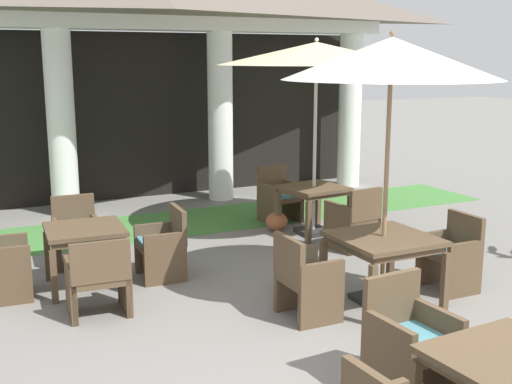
{
  "coord_description": "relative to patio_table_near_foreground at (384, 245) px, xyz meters",
  "views": [
    {
      "loc": [
        -3.21,
        -3.38,
        2.63
      ],
      "look_at": [
        0.1,
        3.43,
        1.05
      ],
      "focal_mm": 45.35,
      "sensor_mm": 36.0,
      "label": 1
    }
  ],
  "objects": [
    {
      "name": "patio_chair_far_back_south",
      "position": [
        0.88,
        1.83,
        -0.24
      ],
      "size": [
        0.62,
        0.64,
        0.89
      ],
      "rotation": [
        0.0,
        0.0,
        0.11
      ],
      "color": "brown",
      "rests_on": "ground"
    },
    {
      "name": "patio_chair_far_back_north",
      "position": [
        0.67,
        3.67,
        -0.26
      ],
      "size": [
        0.62,
        0.62,
        0.9
      ],
      "rotation": [
        0.0,
        0.0,
        -3.03
      ],
      "color": "brown",
      "rests_on": "ground"
    },
    {
      "name": "patio_table_far_back",
      "position": [
        0.77,
        2.75,
        -0.03
      ],
      "size": [
        0.93,
        0.93,
        0.74
      ],
      "rotation": [
        0.0,
        0.0,
        0.11
      ],
      "color": "brown",
      "rests_on": "ground"
    },
    {
      "name": "patio_umbrella_near_foreground",
      "position": [
        0.0,
        0.0,
        1.94
      ],
      "size": [
        2.25,
        2.25,
        2.9
      ],
      "color": "#2D2D2D",
      "rests_on": "ground"
    },
    {
      "name": "terracotta_urn",
      "position": [
        0.36,
        3.15,
        -0.51
      ],
      "size": [
        0.34,
        0.34,
        0.37
      ],
      "color": "#9E5633",
      "rests_on": "ground"
    },
    {
      "name": "patio_chair_mid_left_east",
      "position": [
        -1.89,
        1.84,
        -0.26
      ],
      "size": [
        0.56,
        0.62,
        0.86
      ],
      "rotation": [
        0.0,
        0.0,
        1.51
      ],
      "color": "brown",
      "rests_on": "ground"
    },
    {
      "name": "background_pavilion",
      "position": [
        -0.95,
        5.77,
        2.88
      ],
      "size": [
        9.81,
        2.47,
        4.66
      ],
      "color": "white",
      "rests_on": "ground"
    },
    {
      "name": "patio_chair_near_foreground_east",
      "position": [
        0.97,
        -0.0,
        -0.25
      ],
      "size": [
        0.5,
        0.57,
        0.88
      ],
      "rotation": [
        0.0,
        0.0,
        1.57
      ],
      "color": "brown",
      "rests_on": "ground"
    },
    {
      "name": "lawn_strip",
      "position": [
        -0.95,
        4.26,
        -0.65
      ],
      "size": [
        11.61,
        1.67,
        0.01
      ],
      "primitive_type": "cube",
      "color": "#47843D",
      "rests_on": "ground"
    },
    {
      "name": "patio_umbrella_far_back",
      "position": [
        0.77,
        2.75,
        2.01
      ],
      "size": [
        2.88,
        2.88,
        2.91
      ],
      "color": "#2D2D2D",
      "rests_on": "ground"
    },
    {
      "name": "patio_table_mid_left",
      "position": [
        -2.8,
        1.9,
        -0.04
      ],
      "size": [
        0.92,
        0.92,
        0.72
      ],
      "rotation": [
        0.0,
        0.0,
        -0.06
      ],
      "color": "brown",
      "rests_on": "ground"
    },
    {
      "name": "patio_chair_mid_right_north",
      "position": [
        -1.0,
        -1.69,
        -0.23
      ],
      "size": [
        0.6,
        0.62,
        0.93
      ],
      "rotation": [
        0.0,
        0.0,
        -3.08
      ],
      "color": "brown",
      "rests_on": "ground"
    },
    {
      "name": "patio_table_near_foreground",
      "position": [
        0.0,
        0.0,
        0.0
      ],
      "size": [
        1.0,
        1.0,
        0.75
      ],
      "rotation": [
        0.0,
        0.0,
        -0.0
      ],
      "color": "brown",
      "rests_on": "ground"
    },
    {
      "name": "patio_chair_near_foreground_west",
      "position": [
        -0.97,
        0.0,
        -0.25
      ],
      "size": [
        0.51,
        0.59,
        0.88
      ],
      "rotation": [
        0.0,
        0.0,
        -1.57
      ],
      "color": "brown",
      "rests_on": "ground"
    },
    {
      "name": "patio_chair_mid_left_west",
      "position": [
        -3.71,
        1.96,
        -0.24
      ],
      "size": [
        0.56,
        0.63,
        0.9
      ],
      "rotation": [
        0.0,
        0.0,
        -1.63
      ],
      "color": "brown",
      "rests_on": "ground"
    },
    {
      "name": "patio_chair_mid_left_north",
      "position": [
        -2.74,
        2.81,
        -0.26
      ],
      "size": [
        0.6,
        0.55,
        0.88
      ],
      "rotation": [
        0.0,
        0.0,
        -3.21
      ],
      "color": "brown",
      "rests_on": "ground"
    },
    {
      "name": "patio_chair_mid_left_south",
      "position": [
        -2.85,
        0.99,
        -0.26
      ],
      "size": [
        0.65,
        0.56,
        0.85
      ],
      "rotation": [
        0.0,
        0.0,
        -0.06
      ],
      "color": "brown",
      "rests_on": "ground"
    }
  ]
}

